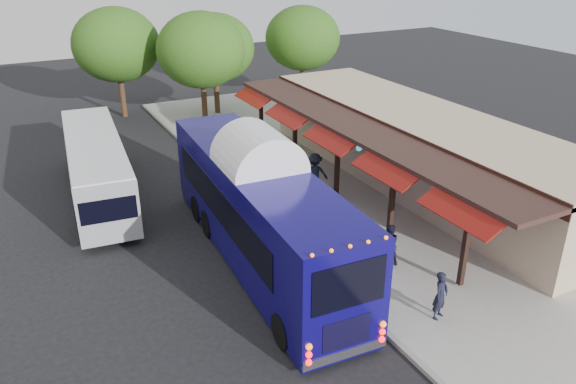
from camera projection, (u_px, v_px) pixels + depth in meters
ground at (307, 262)px, 21.08m from camera, size 90.00×90.00×0.00m
sidewalk at (358, 195)px, 26.39m from camera, size 10.00×40.00×0.15m
curb at (263, 217)px, 24.29m from camera, size 0.20×40.00×0.16m
station_shelter at (418, 148)px, 27.09m from camera, size 8.15×20.00×3.60m
coach_bus at (260, 207)px, 20.36m from camera, size 3.48×13.05×4.14m
city_bus at (97, 166)px, 25.68m from camera, size 3.38×10.93×2.89m
ped_a at (441, 295)px, 17.46m from camera, size 0.70×0.58×1.64m
ped_b at (389, 245)px, 20.35m from camera, size 0.92×0.79×1.61m
ped_c at (255, 147)px, 29.38m from camera, size 1.16×0.52×1.95m
ped_d at (315, 174)px, 26.02m from camera, size 1.43×1.07×1.97m
sign_board at (373, 234)px, 21.22m from camera, size 0.20×0.49×1.11m
tree_left at (201, 50)px, 34.90m from camera, size 5.54×5.54×7.10m
tree_mid at (214, 48)px, 36.78m from camera, size 5.28×5.28×6.76m
tree_right at (303, 38)px, 40.05m from camera, size 5.34×5.34×6.84m
tree_far at (116, 45)px, 36.25m from camera, size 5.62×5.62×7.19m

